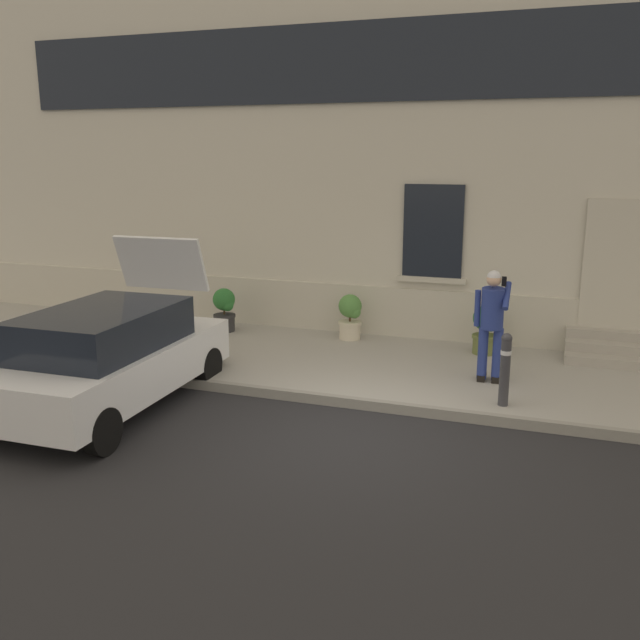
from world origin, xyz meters
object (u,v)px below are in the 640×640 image
Objects in this scene: hatchback_car_white at (110,356)px; planter_charcoal at (224,309)px; person_on_phone at (492,319)px; planter_olive at (485,328)px; bollard_near_person at (505,367)px; planter_cream at (350,316)px.

planter_charcoal is at bearing 93.97° from hatchback_car_white.
hatchback_car_white reaches higher than person_on_phone.
planter_olive is (5.05, 0.07, 0.00)m from planter_charcoal.
planter_cream is (-3.07, 2.73, -0.11)m from bollard_near_person.
person_on_phone is (5.01, 2.56, 0.35)m from hatchback_car_white.
planter_cream is (2.53, 0.25, 0.00)m from planter_charcoal.
bollard_near_person is (5.32, 1.60, -0.09)m from hatchback_car_white.
bollard_near_person reaches higher than planter_olive.
hatchback_car_white is at bearing -138.97° from planter_olive.
hatchback_car_white is at bearing -163.30° from bollard_near_person.
hatchback_car_white is at bearing -151.59° from person_on_phone.
person_on_phone reaches higher than bollard_near_person.
bollard_near_person is at bearing -41.61° from planter_cream.
planter_cream is at bearing 176.11° from planter_olive.
hatchback_car_white is 4.76× the size of planter_charcoal.
planter_cream is (-2.77, 1.76, -0.55)m from person_on_phone.
planter_olive is (4.77, 4.15, -0.19)m from hatchback_car_white.
planter_cream is at bearing 148.87° from person_on_phone.
planter_cream is at bearing 62.57° from hatchback_car_white.
hatchback_car_white is 5.64m from person_on_phone.
hatchback_car_white is 4.09m from planter_charcoal.
bollard_near_person is 1.22× the size of planter_olive.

